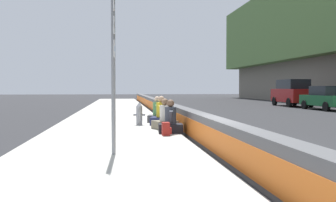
{
  "coord_description": "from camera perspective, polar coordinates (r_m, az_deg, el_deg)",
  "views": [
    {
      "loc": [
        -9.09,
        2.35,
        1.6
      ],
      "look_at": [
        8.71,
        0.06,
        0.96
      ],
      "focal_mm": 40.36,
      "sensor_mm": 36.0,
      "label": 1
    }
  ],
  "objects": [
    {
      "name": "seated_person_foreground",
      "position": [
        12.19,
        0.38,
        -3.25
      ],
      "size": [
        0.71,
        0.82,
        1.08
      ],
      "color": "black",
      "rests_on": "sidewalk_strip"
    },
    {
      "name": "route_sign_post",
      "position": [
        8.36,
        -8.23,
        6.36
      ],
      "size": [
        0.44,
        0.09,
        3.6
      ],
      "color": "gray",
      "rests_on": "sidewalk_strip"
    },
    {
      "name": "jersey_barrier",
      "position": [
        9.46,
        7.14,
        -5.12
      ],
      "size": [
        76.0,
        0.45,
        0.85
      ],
      "color": "#545456",
      "rests_on": "ground_plane"
    },
    {
      "name": "seated_person_rear",
      "position": [
        14.79,
        -1.02,
        -2.25
      ],
      "size": [
        0.87,
        0.96,
        1.13
      ],
      "color": "#23284C",
      "rests_on": "sidewalk_strip"
    },
    {
      "name": "sidewalk_strip",
      "position": [
        9.22,
        -9.15,
        -7.55
      ],
      "size": [
        80.0,
        4.4,
        0.14
      ],
      "primitive_type": "cube",
      "color": "#B5B2A8",
      "rests_on": "ground_plane"
    },
    {
      "name": "fire_hydrant",
      "position": [
        14.83,
        -4.36,
        -1.87
      ],
      "size": [
        0.26,
        0.46,
        0.88
      ],
      "color": "gray",
      "rests_on": "sidewalk_strip"
    },
    {
      "name": "parked_car_midline",
      "position": [
        33.7,
        18.25,
        1.24
      ],
      "size": [
        4.85,
        2.17,
        2.28
      ],
      "color": "maroon",
      "rests_on": "ground_plane"
    },
    {
      "name": "seated_person_middle",
      "position": [
        13.34,
        -0.48,
        -2.79
      ],
      "size": [
        0.88,
        0.95,
        1.08
      ],
      "color": "#706651",
      "rests_on": "sidewalk_strip"
    },
    {
      "name": "parked_car_fourth",
      "position": [
        28.89,
        22.84,
        0.43
      ],
      "size": [
        4.52,
        1.99,
        1.71
      ],
      "color": "#145128",
      "rests_on": "ground_plane"
    },
    {
      "name": "seated_person_far",
      "position": [
        15.98,
        -1.62,
        -1.97
      ],
      "size": [
        0.81,
        0.9,
        1.09
      ],
      "color": "#424247",
      "rests_on": "sidewalk_strip"
    },
    {
      "name": "backpack",
      "position": [
        11.54,
        -0.29,
        -4.25
      ],
      "size": [
        0.32,
        0.28,
        0.4
      ],
      "color": "maroon",
      "rests_on": "sidewalk_strip"
    },
    {
      "name": "ground_plane",
      "position": [
        9.52,
        7.15,
        -7.66
      ],
      "size": [
        160.0,
        160.0,
        0.0
      ],
      "primitive_type": "plane",
      "color": "#2B2B2D",
      "rests_on": "ground"
    }
  ]
}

